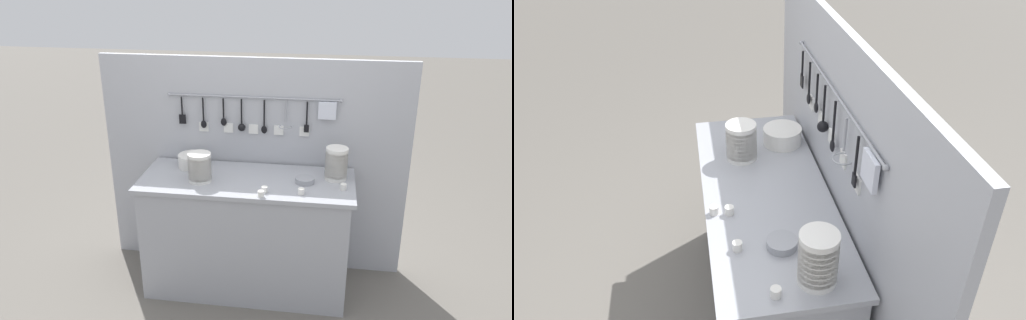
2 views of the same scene
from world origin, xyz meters
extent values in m
plane|color=#666059|center=(0.00, 0.00, 0.00)|extent=(20.00, 20.00, 0.00)
cube|color=#9EA0A8|center=(0.00, 0.00, 0.86)|extent=(1.50, 0.61, 0.03)
cube|color=#9EA0A8|center=(0.00, 0.00, 0.42)|extent=(1.44, 0.58, 0.85)
cube|color=#A8AAB2|center=(0.00, 0.34, 0.83)|extent=(2.30, 0.04, 1.67)
cylinder|color=#93969E|center=(0.00, 0.31, 1.38)|extent=(1.26, 0.01, 0.01)
sphere|color=#93969E|center=(-0.63, 0.31, 1.38)|extent=(0.02, 0.02, 0.02)
sphere|color=#93969E|center=(0.63, 0.31, 1.38)|extent=(0.02, 0.02, 0.02)
cylinder|color=black|center=(-0.53, 0.29, 1.30)|extent=(0.01, 0.01, 0.14)
cube|color=black|center=(-0.53, 0.29, 1.20)|extent=(0.05, 0.01, 0.07)
cylinder|color=#93969E|center=(-0.53, 0.30, 1.38)|extent=(0.00, 0.01, 0.02)
cylinder|color=black|center=(-0.37, 0.29, 1.28)|extent=(0.01, 0.01, 0.18)
ellipsoid|color=black|center=(-0.37, 0.29, 1.17)|extent=(0.04, 0.02, 0.06)
cylinder|color=#93969E|center=(-0.37, 0.30, 1.38)|extent=(0.01, 0.01, 0.02)
cylinder|color=black|center=(-0.22, 0.29, 1.30)|extent=(0.01, 0.01, 0.15)
ellipsoid|color=black|center=(-0.22, 0.29, 1.19)|extent=(0.04, 0.02, 0.06)
cylinder|color=#93969E|center=(-0.22, 0.30, 1.38)|extent=(0.01, 0.01, 0.02)
cylinder|color=black|center=(-0.08, 0.29, 1.27)|extent=(0.01, 0.01, 0.19)
sphere|color=black|center=(-0.08, 0.29, 1.16)|extent=(0.06, 0.06, 0.06)
cylinder|color=#93969E|center=(-0.08, 0.30, 1.38)|extent=(0.01, 0.01, 0.02)
cylinder|color=black|center=(0.08, 0.29, 1.27)|extent=(0.01, 0.01, 0.20)
ellipsoid|color=black|center=(0.08, 0.29, 1.15)|extent=(0.04, 0.02, 0.06)
cylinder|color=#93969E|center=(0.08, 0.30, 1.38)|extent=(0.01, 0.01, 0.02)
cylinder|color=#93969E|center=(0.24, 0.29, 1.29)|extent=(0.01, 0.01, 0.15)
torus|color=#93969E|center=(0.24, 0.29, 1.18)|extent=(0.10, 0.10, 0.01)
cylinder|color=#93969E|center=(0.24, 0.30, 1.38)|extent=(0.01, 0.01, 0.02)
cylinder|color=black|center=(0.39, 0.29, 1.28)|extent=(0.01, 0.01, 0.17)
cube|color=black|center=(0.39, 0.29, 1.17)|extent=(0.04, 0.01, 0.06)
cylinder|color=#93969E|center=(0.39, 0.30, 1.38)|extent=(0.01, 0.01, 0.02)
cube|color=silver|center=(0.53, 0.29, 1.31)|extent=(0.13, 0.02, 0.12)
cylinder|color=#93969E|center=(0.53, 0.30, 1.38)|extent=(0.00, 0.01, 0.02)
cube|color=white|center=(-0.38, 0.31, 1.14)|extent=(0.07, 0.01, 0.07)
cube|color=white|center=(-0.19, 0.31, 1.14)|extent=(0.07, 0.01, 0.07)
cube|color=white|center=(0.00, 0.31, 1.14)|extent=(0.07, 0.01, 0.07)
cube|color=white|center=(0.19, 0.31, 1.14)|extent=(0.07, 0.01, 0.07)
cube|color=white|center=(0.38, 0.31, 1.14)|extent=(0.07, 0.01, 0.07)
cylinder|color=silver|center=(-0.31, -0.08, 0.90)|extent=(0.16, 0.16, 0.04)
cylinder|color=silver|center=(-0.31, -0.08, 0.92)|extent=(0.16, 0.16, 0.04)
cylinder|color=silver|center=(-0.31, -0.08, 0.94)|extent=(0.16, 0.16, 0.04)
cylinder|color=silver|center=(-0.31, -0.08, 0.97)|extent=(0.16, 0.16, 0.04)
cylinder|color=silver|center=(-0.31, -0.08, 0.99)|extent=(0.16, 0.16, 0.04)
cylinder|color=silver|center=(-0.31, -0.08, 1.01)|extent=(0.16, 0.16, 0.04)
cylinder|color=silver|center=(-0.31, -0.08, 1.04)|extent=(0.16, 0.16, 0.04)
cylinder|color=silver|center=(-0.31, -0.08, 1.06)|extent=(0.16, 0.16, 0.04)
cylinder|color=silver|center=(0.62, 0.10, 0.90)|extent=(0.15, 0.15, 0.05)
cylinder|color=silver|center=(0.62, 0.10, 0.93)|extent=(0.15, 0.15, 0.05)
cylinder|color=silver|center=(0.62, 0.10, 0.95)|extent=(0.15, 0.15, 0.05)
cylinder|color=silver|center=(0.62, 0.10, 0.98)|extent=(0.15, 0.15, 0.05)
cylinder|color=silver|center=(0.62, 0.10, 1.01)|extent=(0.15, 0.15, 0.05)
cylinder|color=silver|center=(0.62, 0.10, 1.03)|extent=(0.15, 0.15, 0.05)
cylinder|color=silver|center=(0.62, 0.10, 1.06)|extent=(0.15, 0.15, 0.05)
cylinder|color=silver|center=(0.62, 0.10, 1.08)|extent=(0.15, 0.15, 0.05)
cylinder|color=silver|center=(-0.43, 0.17, 0.88)|extent=(0.22, 0.22, 0.01)
cylinder|color=silver|center=(-0.43, 0.17, 0.89)|extent=(0.22, 0.22, 0.01)
cylinder|color=silver|center=(-0.43, 0.17, 0.90)|extent=(0.22, 0.22, 0.01)
cylinder|color=silver|center=(-0.43, 0.17, 0.91)|extent=(0.22, 0.22, 0.01)
cylinder|color=silver|center=(-0.43, 0.17, 0.92)|extent=(0.22, 0.22, 0.01)
cylinder|color=silver|center=(-0.43, 0.17, 0.93)|extent=(0.22, 0.22, 0.01)
cylinder|color=silver|center=(-0.43, 0.17, 0.94)|extent=(0.22, 0.22, 0.01)
cylinder|color=silver|center=(-0.43, 0.17, 0.96)|extent=(0.22, 0.22, 0.01)
cylinder|color=silver|center=(-0.43, 0.17, 0.97)|extent=(0.22, 0.22, 0.01)
cylinder|color=#93969E|center=(0.41, 0.00, 0.90)|extent=(0.13, 0.13, 0.04)
cylinder|color=silver|center=(0.14, -0.26, 0.90)|extent=(0.04, 0.04, 0.04)
cylinder|color=silver|center=(0.15, -0.19, 0.90)|extent=(0.04, 0.04, 0.04)
cylinder|color=silver|center=(0.67, -0.07, 0.90)|extent=(0.04, 0.04, 0.04)
cylinder|color=silver|center=(0.39, -0.19, 0.90)|extent=(0.04, 0.04, 0.04)
camera|label=1|loc=(0.53, -3.14, 2.31)|focal=35.00mm
camera|label=2|loc=(1.94, -0.32, 2.31)|focal=35.00mm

